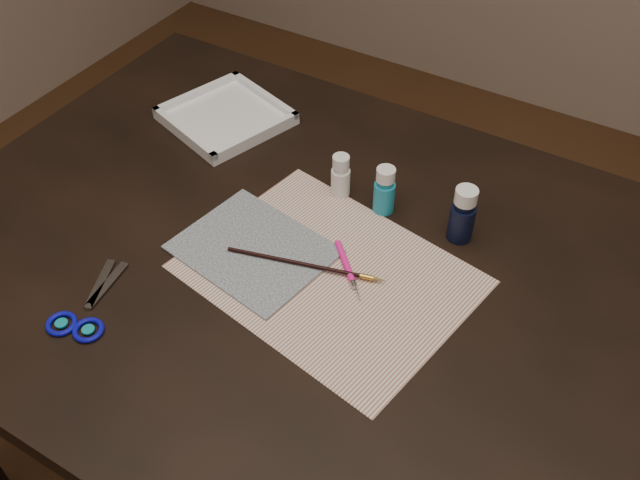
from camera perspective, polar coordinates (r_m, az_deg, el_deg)
The scene contains 10 objects.
table at distance 1.39m, azimuth 0.00°, elevation -12.53°, with size 1.30×0.90×0.75m, color black.
paper at distance 1.08m, azimuth 0.74°, elevation -2.74°, with size 0.41×0.31×0.00m, color white.
canvas at distance 1.12m, azimuth -5.36°, elevation -0.73°, with size 0.23×0.18×0.00m, color #122137.
paint_bottle_white at distance 1.19m, azimuth 1.66°, elevation 5.17°, with size 0.03×0.03×0.08m, color white.
paint_bottle_cyan at distance 1.16m, azimuth 5.19°, elevation 4.01°, with size 0.04×0.04×0.09m, color teal.
paint_bottle_navy at distance 1.13m, azimuth 11.36°, elevation 2.05°, with size 0.04×0.04×0.10m, color black.
paintbrush at distance 1.08m, azimuth -1.13°, elevation -1.98°, with size 0.25×0.01×0.01m, color black, non-canonical shape.
craft_knife at distance 1.08m, azimuth 2.31°, elevation -2.50°, with size 0.13×0.01×0.01m, color #FF1A97, non-canonical shape.
scissors at distance 1.10m, azimuth -17.98°, elevation -4.43°, with size 0.17×0.09×0.01m, color silver, non-canonical shape.
palette_tray at distance 1.39m, azimuth -7.55°, elevation 9.83°, with size 0.20×0.20×0.02m, color white.
Camera 1 is at (0.39, -0.65, 1.55)m, focal length 40.00 mm.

